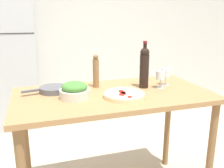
{
  "coord_description": "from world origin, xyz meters",
  "views": [
    {
      "loc": [
        -0.56,
        -1.72,
        1.52
      ],
      "look_at": [
        0.0,
        0.04,
        1.01
      ],
      "focal_mm": 40.0,
      "sensor_mm": 36.0,
      "label": 1
    }
  ],
  "objects_px": {
    "pepper_mill": "(96,72)",
    "homemade_pizza": "(124,95)",
    "wine_glass_near": "(161,76)",
    "refrigerator": "(13,62)",
    "wine_bottle": "(144,67)",
    "cast_iron_skillet": "(53,89)",
    "salad_bowl": "(75,91)",
    "wine_glass_far": "(166,74)"
  },
  "relations": [
    {
      "from": "wine_glass_near",
      "to": "pepper_mill",
      "type": "bearing_deg",
      "value": 159.92
    },
    {
      "from": "salad_bowl",
      "to": "cast_iron_skillet",
      "type": "xyz_separation_m",
      "value": [
        -0.13,
        0.19,
        -0.03
      ]
    },
    {
      "from": "wine_bottle",
      "to": "refrigerator",
      "type": "bearing_deg",
      "value": 121.34
    },
    {
      "from": "wine_glass_near",
      "to": "refrigerator",
      "type": "bearing_deg",
      "value": 123.22
    },
    {
      "from": "wine_glass_far",
      "to": "salad_bowl",
      "type": "xyz_separation_m",
      "value": [
        -0.78,
        -0.11,
        -0.04
      ]
    },
    {
      "from": "refrigerator",
      "to": "wine_glass_near",
      "type": "relative_size",
      "value": 13.0
    },
    {
      "from": "homemade_pizza",
      "to": "cast_iron_skillet",
      "type": "distance_m",
      "value": 0.55
    },
    {
      "from": "wine_bottle",
      "to": "cast_iron_skillet",
      "type": "xyz_separation_m",
      "value": [
        -0.71,
        0.09,
        -0.15
      ]
    },
    {
      "from": "cast_iron_skillet",
      "to": "wine_glass_far",
      "type": "bearing_deg",
      "value": -5.1
    },
    {
      "from": "wine_glass_near",
      "to": "salad_bowl",
      "type": "xyz_separation_m",
      "value": [
        -0.7,
        -0.05,
        -0.04
      ]
    },
    {
      "from": "pepper_mill",
      "to": "salad_bowl",
      "type": "distance_m",
      "value": 0.32
    },
    {
      "from": "pepper_mill",
      "to": "homemade_pizza",
      "type": "relative_size",
      "value": 0.91
    },
    {
      "from": "refrigerator",
      "to": "cast_iron_skillet",
      "type": "height_order",
      "value": "refrigerator"
    },
    {
      "from": "wine_glass_near",
      "to": "cast_iron_skillet",
      "type": "distance_m",
      "value": 0.85
    },
    {
      "from": "wine_glass_near",
      "to": "wine_glass_far",
      "type": "bearing_deg",
      "value": 37.76
    },
    {
      "from": "wine_glass_far",
      "to": "homemade_pizza",
      "type": "distance_m",
      "value": 0.49
    },
    {
      "from": "wine_bottle",
      "to": "pepper_mill",
      "type": "bearing_deg",
      "value": 161.46
    },
    {
      "from": "wine_bottle",
      "to": "wine_glass_far",
      "type": "relative_size",
      "value": 2.7
    },
    {
      "from": "homemade_pizza",
      "to": "wine_glass_near",
      "type": "bearing_deg",
      "value": 20.48
    },
    {
      "from": "wine_glass_far",
      "to": "homemade_pizza",
      "type": "relative_size",
      "value": 0.47
    },
    {
      "from": "wine_glass_far",
      "to": "pepper_mill",
      "type": "height_order",
      "value": "pepper_mill"
    },
    {
      "from": "pepper_mill",
      "to": "cast_iron_skillet",
      "type": "xyz_separation_m",
      "value": [
        -0.34,
        -0.03,
        -0.11
      ]
    },
    {
      "from": "pepper_mill",
      "to": "cast_iron_skillet",
      "type": "distance_m",
      "value": 0.36
    },
    {
      "from": "cast_iron_skillet",
      "to": "wine_glass_near",
      "type": "bearing_deg",
      "value": -10.02
    },
    {
      "from": "cast_iron_skillet",
      "to": "wine_bottle",
      "type": "bearing_deg",
      "value": -7.37
    },
    {
      "from": "refrigerator",
      "to": "pepper_mill",
      "type": "distance_m",
      "value": 1.87
    },
    {
      "from": "pepper_mill",
      "to": "salad_bowl",
      "type": "relative_size",
      "value": 1.25
    },
    {
      "from": "refrigerator",
      "to": "wine_glass_near",
      "type": "distance_m",
      "value": 2.26
    },
    {
      "from": "refrigerator",
      "to": "wine_glass_far",
      "type": "relative_size",
      "value": 13.0
    },
    {
      "from": "wine_glass_near",
      "to": "wine_bottle",
      "type": "bearing_deg",
      "value": 155.37
    },
    {
      "from": "pepper_mill",
      "to": "wine_glass_far",
      "type": "bearing_deg",
      "value": -11.18
    },
    {
      "from": "wine_glass_near",
      "to": "homemade_pizza",
      "type": "height_order",
      "value": "wine_glass_near"
    },
    {
      "from": "wine_glass_near",
      "to": "salad_bowl",
      "type": "relative_size",
      "value": 0.65
    },
    {
      "from": "refrigerator",
      "to": "cast_iron_skillet",
      "type": "bearing_deg",
      "value": -76.98
    },
    {
      "from": "wine_bottle",
      "to": "pepper_mill",
      "type": "height_order",
      "value": "wine_bottle"
    },
    {
      "from": "pepper_mill",
      "to": "cast_iron_skillet",
      "type": "relative_size",
      "value": 0.78
    },
    {
      "from": "salad_bowl",
      "to": "wine_glass_near",
      "type": "bearing_deg",
      "value": 3.82
    },
    {
      "from": "wine_bottle",
      "to": "wine_glass_near",
      "type": "xyz_separation_m",
      "value": [
        0.12,
        -0.05,
        -0.07
      ]
    },
    {
      "from": "wine_glass_far",
      "to": "homemade_pizza",
      "type": "xyz_separation_m",
      "value": [
        -0.44,
        -0.2,
        -0.08
      ]
    },
    {
      "from": "wine_glass_far",
      "to": "pepper_mill",
      "type": "xyz_separation_m",
      "value": [
        -0.57,
        0.11,
        0.03
      ]
    },
    {
      "from": "salad_bowl",
      "to": "homemade_pizza",
      "type": "relative_size",
      "value": 0.73
    },
    {
      "from": "pepper_mill",
      "to": "salad_bowl",
      "type": "xyz_separation_m",
      "value": [
        -0.21,
        -0.23,
        -0.08
      ]
    }
  ]
}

